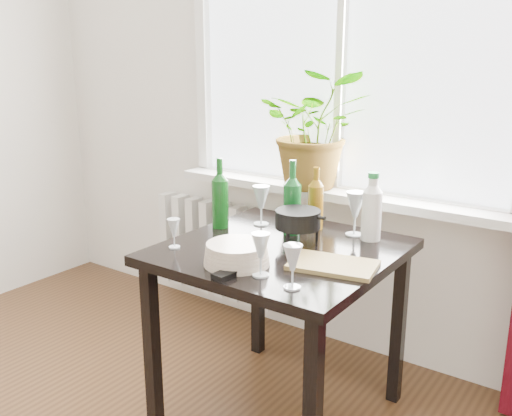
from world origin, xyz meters
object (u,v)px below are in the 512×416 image
Objects in this scene: wine_bottle_right at (292,197)px; bottle_amber at (316,197)px; tv_remote at (234,271)px; potted_plant at (316,129)px; fondue_pot at (298,227)px; wineglass_far_right at (293,266)px; wineglass_front_right at (261,254)px; radiator at (216,248)px; wineglass_back_center at (355,213)px; plate_stack at (237,254)px; wineglass_front_left at (174,233)px; wineglass_back_left at (261,205)px; cleaning_bottle at (372,206)px; cutting_board at (333,265)px; wine_bottle_left at (220,193)px; table at (280,269)px.

wine_bottle_right is 0.13m from bottle_amber.
bottle_amber is 1.54× the size of tv_remote.
fondue_pot is at bearing -66.97° from potted_plant.
wine_bottle_right is 1.76× the size of tv_remote.
potted_plant is at bearing 115.75° from wineglass_far_right.
tv_remote is at bearing -157.59° from wineglass_front_right.
tv_remote is at bearing -47.66° from radiator.
wineglass_back_center is at bearing -38.20° from potted_plant.
radiator is 1.27m from plate_stack.
plate_stack is at bearing -46.90° from radiator.
wineglass_front_right is at bearing 28.02° from tv_remote.
wineglass_front_left is 0.36m from tv_remote.
radiator is 4.44× the size of wineglass_back_left.
wineglass_back_center is (1.02, -0.33, 0.46)m from radiator.
cleaning_bottle is 0.60m from wineglass_front_right.
cutting_board is at bearing -75.03° from wineglass_back_center.
wine_bottle_left is 1.49× the size of fondue_pot.
wineglass_back_left is at bearing 114.63° from plate_stack.
wineglass_far_right is at bearing -58.00° from wine_bottle_right.
plate_stack is (0.03, -0.42, -0.12)m from wine_bottle_right.
wine_bottle_left is 0.97× the size of wine_bottle_right.
plate_stack is 0.09m from tv_remote.
radiator is at bearing 149.93° from wine_bottle_right.
radiator is at bearing 145.16° from wineglass_back_left.
radiator is 3.34× the size of plate_stack.
cleaning_bottle is 2.37× the size of wineglass_front_left.
radiator is at bearing 131.30° from wine_bottle_left.
wineglass_front_left is (0.03, -0.32, -0.09)m from wine_bottle_left.
wineglass_back_center reaches higher than wineglass_front_left.
plate_stack is at bearing -79.38° from potted_plant.
wineglass_front_right is at bearing -37.79° from wine_bottle_left.
bottle_amber is 0.59m from wineglass_front_right.
wineglass_front_left is at bearing -59.52° from radiator.
potted_plant is 2.02× the size of bottle_amber.
wine_bottle_left is at bearing 166.99° from cutting_board.
wineglass_front_right is at bearing -16.75° from plate_stack.
wineglass_far_right is at bearing 7.30° from tv_remote.
plate_stack is at bearing -88.94° from fondue_pot.
wineglass_front_left is at bearing -120.85° from bottle_amber.
tv_remote is 0.35m from cutting_board.
potted_plant reaches higher than wineglass_front_right.
wine_bottle_right is 1.76× the size of wineglass_back_left.
wineglass_back_left is (-0.05, -0.38, -0.29)m from potted_plant.
wineglass_back_left is 0.87× the size of fondue_pot.
table is 4.11× the size of fondue_pot.
wineglass_far_right is 0.59m from wineglass_front_left.
wine_bottle_right is (0.13, -0.41, -0.23)m from potted_plant.
cleaning_bottle is (0.26, -0.00, 0.00)m from bottle_amber.
wine_bottle_left is 0.59m from wineglass_front_right.
fondue_pot is at bearing 40.89° from wineglass_front_left.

